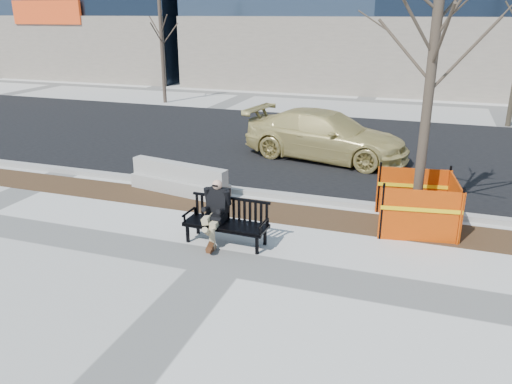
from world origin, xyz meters
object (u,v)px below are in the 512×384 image
bench (226,243)px  sedan (325,158)px  tree_fence (414,227)px  jersey_barrier_left (180,193)px  seated_man (217,241)px

bench → sedan: size_ratio=0.33×
bench → tree_fence: size_ratio=0.29×
tree_fence → jersey_barrier_left: bearing=176.8°
bench → seated_man: seated_man is taller
jersey_barrier_left → seated_man: bearing=-39.0°
sedan → seated_man: bearing=-176.4°
tree_fence → seated_man: bearing=-151.6°
tree_fence → sedan: tree_fence is taller
seated_man → tree_fence: (3.61, 1.96, 0.00)m
seated_man → sedan: sedan is taller
tree_fence → jersey_barrier_left: size_ratio=2.16×
seated_man → tree_fence: tree_fence is taller
bench → seated_man: 0.23m
seated_man → sedan: bearing=85.3°
bench → jersey_barrier_left: 3.19m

